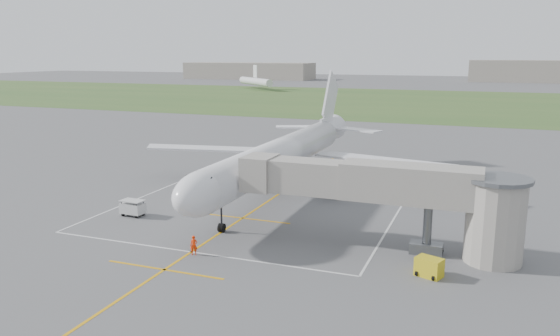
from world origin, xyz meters
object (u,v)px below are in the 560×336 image
at_px(gpu_unit, 429,267).
at_px(baggage_cart, 133,208).
at_px(jet_bridge, 400,194).
at_px(ramp_worker_nose, 194,245).
at_px(ramp_worker_wing, 250,183).
at_px(airliner, 281,156).

distance_m(gpu_unit, baggage_cart, 29.68).
xyz_separation_m(jet_bridge, ramp_worker_nose, (-15.18, -6.97, -3.94)).
height_order(ramp_worker_nose, ramp_worker_wing, ramp_worker_nose).
xyz_separation_m(airliner, gpu_unit, (18.69, -18.90, -3.70)).
bearing_deg(airliner, baggage_cart, -127.21).
relative_size(gpu_unit, ramp_worker_wing, 1.40).
distance_m(airliner, ramp_worker_nose, 21.53).
bearing_deg(jet_bridge, gpu_unit, -57.49).
xyz_separation_m(airliner, ramp_worker_wing, (-3.97, -0.10, -3.62)).
height_order(airliner, gpu_unit, airliner).
height_order(jet_bridge, ramp_worker_nose, jet_bridge).
height_order(jet_bridge, baggage_cart, jet_bridge).
relative_size(jet_bridge, ramp_worker_wing, 15.10).
bearing_deg(gpu_unit, baggage_cart, -168.82).
xyz_separation_m(airliner, baggage_cart, (-10.57, -13.92, -3.57)).
distance_m(jet_bridge, ramp_worker_nose, 17.17).
xyz_separation_m(gpu_unit, ramp_worker_nose, (-18.15, -2.32, 0.11)).
xyz_separation_m(gpu_unit, baggage_cart, (-29.26, 4.98, 0.13)).
distance_m(airliner, ramp_worker_wing, 5.37).
relative_size(airliner, ramp_worker_nose, 29.13).
distance_m(jet_bridge, ramp_worker_wing, 24.57).
distance_m(jet_bridge, gpu_unit, 6.85).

